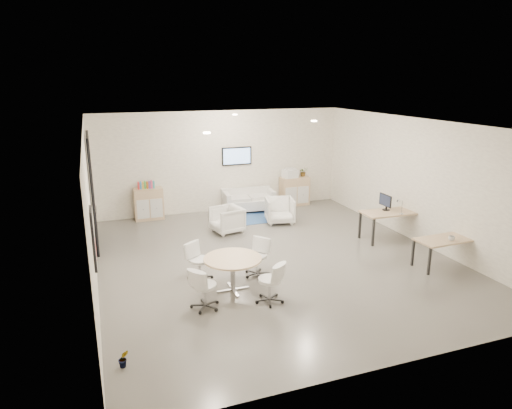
{
  "coord_description": "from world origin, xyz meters",
  "views": [
    {
      "loc": [
        -3.86,
        -9.39,
        4.18
      ],
      "look_at": [
        -0.31,
        0.4,
        1.28
      ],
      "focal_mm": 32.0,
      "sensor_mm": 36.0,
      "label": 1
    }
  ],
  "objects_px": {
    "armchair_left": "(227,218)",
    "round_table": "(233,262)",
    "sideboard_left": "(149,204)",
    "loveseat": "(248,201)",
    "armchair_right": "(280,209)",
    "desk_front": "(444,242)",
    "desk_rear": "(389,214)",
    "sideboard_right": "(294,191)"
  },
  "relations": [
    {
      "from": "sideboard_right",
      "to": "round_table",
      "type": "height_order",
      "value": "sideboard_right"
    },
    {
      "from": "armchair_right",
      "to": "desk_rear",
      "type": "xyz_separation_m",
      "value": [
        2.17,
        -2.31,
        0.27
      ]
    },
    {
      "from": "sideboard_left",
      "to": "desk_front",
      "type": "xyz_separation_m",
      "value": [
        5.82,
        -5.98,
        0.12
      ]
    },
    {
      "from": "loveseat",
      "to": "desk_rear",
      "type": "xyz_separation_m",
      "value": [
        2.63,
        -3.82,
        0.35
      ]
    },
    {
      "from": "desk_rear",
      "to": "round_table",
      "type": "distance_m",
      "value": 5.04
    },
    {
      "from": "armchair_left",
      "to": "desk_rear",
      "type": "distance_m",
      "value": 4.39
    },
    {
      "from": "loveseat",
      "to": "armchair_right",
      "type": "distance_m",
      "value": 1.58
    },
    {
      "from": "desk_rear",
      "to": "desk_front",
      "type": "bearing_deg",
      "value": -85.85
    },
    {
      "from": "armchair_left",
      "to": "desk_front",
      "type": "relative_size",
      "value": 0.61
    },
    {
      "from": "sideboard_right",
      "to": "armchair_right",
      "type": "height_order",
      "value": "sideboard_right"
    },
    {
      "from": "desk_front",
      "to": "desk_rear",
      "type": "bearing_deg",
      "value": 89.24
    },
    {
      "from": "armchair_left",
      "to": "desk_front",
      "type": "bearing_deg",
      "value": 32.57
    },
    {
      "from": "armchair_left",
      "to": "round_table",
      "type": "relative_size",
      "value": 0.68
    },
    {
      "from": "sideboard_left",
      "to": "sideboard_right",
      "type": "xyz_separation_m",
      "value": [
        4.84,
        -0.01,
        -0.0
      ]
    },
    {
      "from": "loveseat",
      "to": "round_table",
      "type": "height_order",
      "value": "loveseat"
    },
    {
      "from": "sideboard_right",
      "to": "loveseat",
      "type": "distance_m",
      "value": 1.71
    },
    {
      "from": "desk_rear",
      "to": "armchair_left",
      "type": "bearing_deg",
      "value": 155.57
    },
    {
      "from": "armchair_left",
      "to": "round_table",
      "type": "distance_m",
      "value": 3.66
    },
    {
      "from": "armchair_left",
      "to": "desk_front",
      "type": "xyz_separation_m",
      "value": [
        3.94,
        -4.0,
        0.2
      ]
    },
    {
      "from": "armchair_left",
      "to": "desk_rear",
      "type": "bearing_deg",
      "value": 50.7
    },
    {
      "from": "sideboard_left",
      "to": "round_table",
      "type": "distance_m",
      "value": 5.6
    },
    {
      "from": "desk_front",
      "to": "loveseat",
      "type": "bearing_deg",
      "value": 112.69
    },
    {
      "from": "round_table",
      "to": "armchair_left",
      "type": "bearing_deg",
      "value": 75.49
    },
    {
      "from": "armchair_left",
      "to": "sideboard_left",
      "type": "bearing_deg",
      "value": -148.43
    },
    {
      "from": "sideboard_left",
      "to": "loveseat",
      "type": "relative_size",
      "value": 0.57
    },
    {
      "from": "armchair_left",
      "to": "armchair_right",
      "type": "bearing_deg",
      "value": 88.04
    },
    {
      "from": "sideboard_right",
      "to": "loveseat",
      "type": "bearing_deg",
      "value": -174.76
    },
    {
      "from": "desk_front",
      "to": "sideboard_left",
      "type": "bearing_deg",
      "value": 132.2
    },
    {
      "from": "sideboard_left",
      "to": "round_table",
      "type": "height_order",
      "value": "sideboard_left"
    },
    {
      "from": "armchair_right",
      "to": "round_table",
      "type": "xyz_separation_m",
      "value": [
        -2.64,
        -3.84,
        0.21
      ]
    },
    {
      "from": "armchair_left",
      "to": "armchair_right",
      "type": "distance_m",
      "value": 1.75
    },
    {
      "from": "sideboard_right",
      "to": "desk_rear",
      "type": "height_order",
      "value": "sideboard_right"
    },
    {
      "from": "sideboard_left",
      "to": "desk_rear",
      "type": "distance_m",
      "value": 7.02
    },
    {
      "from": "sideboard_left",
      "to": "armchair_left",
      "type": "height_order",
      "value": "sideboard_left"
    },
    {
      "from": "loveseat",
      "to": "round_table",
      "type": "bearing_deg",
      "value": -107.23
    },
    {
      "from": "sideboard_right",
      "to": "armchair_left",
      "type": "height_order",
      "value": "sideboard_right"
    },
    {
      "from": "armchair_left",
      "to": "desk_rear",
      "type": "xyz_separation_m",
      "value": [
        3.89,
        -2.01,
        0.29
      ]
    },
    {
      "from": "sideboard_left",
      "to": "loveseat",
      "type": "distance_m",
      "value": 3.15
    },
    {
      "from": "desk_front",
      "to": "round_table",
      "type": "bearing_deg",
      "value": 172.51
    },
    {
      "from": "sideboard_left",
      "to": "desk_rear",
      "type": "xyz_separation_m",
      "value": [
        5.78,
        -3.99,
        0.2
      ]
    },
    {
      "from": "armchair_left",
      "to": "desk_front",
      "type": "height_order",
      "value": "armchair_left"
    },
    {
      "from": "loveseat",
      "to": "armchair_right",
      "type": "xyz_separation_m",
      "value": [
        0.47,
        -1.51,
        0.08
      ]
    }
  ]
}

